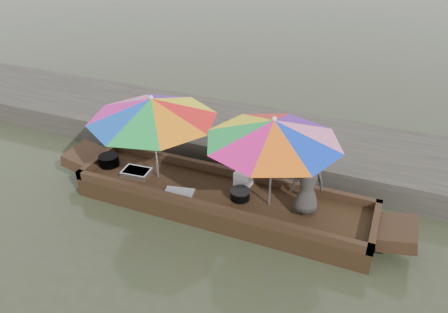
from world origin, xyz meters
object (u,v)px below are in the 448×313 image
at_px(tray_crayfish, 136,172).
at_px(supply_bag, 243,178).
at_px(umbrella_stern, 272,163).
at_px(tray_scallop, 179,194).
at_px(cooking_pot, 109,160).
at_px(charcoal_grill, 240,195).
at_px(boat_hull, 222,201).
at_px(umbrella_bow, 155,139).
at_px(vendor, 308,184).

height_order(tray_crayfish, supply_bag, supply_bag).
height_order(supply_bag, umbrella_stern, umbrella_stern).
bearing_deg(tray_scallop, cooking_pot, 167.06).
relative_size(tray_scallop, umbrella_stern, 0.23).
bearing_deg(charcoal_grill, boat_hull, 173.82).
bearing_deg(umbrella_bow, tray_scallop, -31.12).
xyz_separation_m(tray_scallop, vendor, (2.02, 0.40, 0.49)).
distance_m(boat_hull, vendor, 1.56).
bearing_deg(cooking_pot, umbrella_stern, -0.36).
xyz_separation_m(tray_scallop, charcoal_grill, (0.96, 0.32, 0.04)).
bearing_deg(vendor, umbrella_stern, -17.96).
relative_size(tray_scallop, charcoal_grill, 1.54).
bearing_deg(charcoal_grill, tray_crayfish, -179.02).
xyz_separation_m(cooking_pot, umbrella_bow, (1.05, -0.02, 0.68)).
distance_m(cooking_pot, tray_crayfish, 0.65).
bearing_deg(cooking_pot, boat_hull, -0.49).
bearing_deg(supply_bag, charcoal_grill, -76.82).
distance_m(cooking_pot, tray_scallop, 1.68).
xyz_separation_m(boat_hull, tray_crayfish, (-1.62, -0.07, 0.22)).
bearing_deg(tray_crayfish, cooking_pot, 172.05).
distance_m(boat_hull, tray_crayfish, 1.63).
xyz_separation_m(charcoal_grill, umbrella_bow, (-1.55, 0.04, 0.70)).
xyz_separation_m(vendor, umbrella_bow, (-2.61, -0.04, 0.25)).
xyz_separation_m(tray_crayfish, supply_bag, (1.86, 0.43, 0.09)).
relative_size(tray_crayfish, umbrella_bow, 0.23).
relative_size(cooking_pot, tray_crayfish, 0.75).
xyz_separation_m(tray_crayfish, vendor, (3.01, 0.11, 0.48)).
xyz_separation_m(cooking_pot, tray_crayfish, (0.64, -0.09, -0.05)).
height_order(supply_bag, umbrella_bow, umbrella_bow).
distance_m(tray_crayfish, umbrella_bow, 0.84).
bearing_deg(supply_bag, tray_scallop, -140.62).
bearing_deg(boat_hull, vendor, 1.63).
height_order(cooking_pot, umbrella_bow, umbrella_bow).
distance_m(cooking_pot, umbrella_bow, 1.25).
bearing_deg(umbrella_bow, supply_bag, 13.78).
xyz_separation_m(supply_bag, vendor, (1.15, -0.32, 0.39)).
bearing_deg(supply_bag, umbrella_stern, -31.91).
bearing_deg(umbrella_stern, tray_scallop, -166.16).
bearing_deg(boat_hull, cooking_pot, 179.51).
xyz_separation_m(tray_crayfish, charcoal_grill, (1.96, 0.03, 0.03)).
distance_m(tray_scallop, supply_bag, 1.13).
height_order(tray_crayfish, umbrella_stern, umbrella_stern).
xyz_separation_m(tray_crayfish, umbrella_stern, (2.44, 0.07, 0.73)).
xyz_separation_m(supply_bag, umbrella_bow, (-1.46, -0.36, 0.65)).
bearing_deg(cooking_pot, umbrella_bow, -1.06).
relative_size(boat_hull, supply_bag, 17.91).
bearing_deg(tray_crayfish, charcoal_grill, 0.98).
height_order(boat_hull, tray_scallop, tray_scallop).
relative_size(tray_scallop, umbrella_bow, 0.23).
bearing_deg(tray_crayfish, supply_bag, 12.95).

